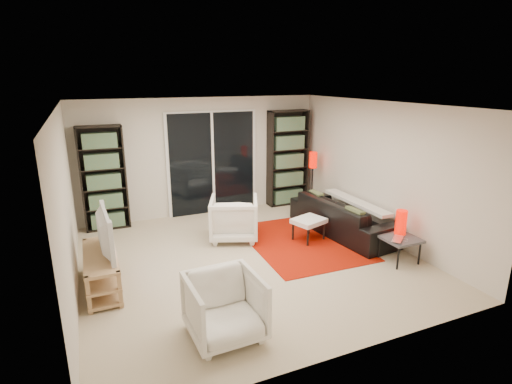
# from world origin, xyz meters

# --- Properties ---
(floor) EXTENTS (5.00, 5.00, 0.00)m
(floor) POSITION_xyz_m (0.00, 0.00, 0.00)
(floor) COLOR beige
(floor) RESTS_ON ground
(wall_back) EXTENTS (5.00, 0.02, 2.40)m
(wall_back) POSITION_xyz_m (0.00, 2.50, 1.20)
(wall_back) COLOR beige
(wall_back) RESTS_ON ground
(wall_front) EXTENTS (5.00, 0.02, 2.40)m
(wall_front) POSITION_xyz_m (0.00, -2.50, 1.20)
(wall_front) COLOR beige
(wall_front) RESTS_ON ground
(wall_left) EXTENTS (0.02, 5.00, 2.40)m
(wall_left) POSITION_xyz_m (-2.50, 0.00, 1.20)
(wall_left) COLOR beige
(wall_left) RESTS_ON ground
(wall_right) EXTENTS (0.02, 5.00, 2.40)m
(wall_right) POSITION_xyz_m (2.50, 0.00, 1.20)
(wall_right) COLOR beige
(wall_right) RESTS_ON ground
(ceiling) EXTENTS (5.00, 5.00, 0.02)m
(ceiling) POSITION_xyz_m (0.00, 0.00, 2.40)
(ceiling) COLOR white
(ceiling) RESTS_ON wall_back
(sliding_door) EXTENTS (1.92, 0.08, 2.16)m
(sliding_door) POSITION_xyz_m (0.20, 2.46, 1.05)
(sliding_door) COLOR white
(sliding_door) RESTS_ON ground
(bookshelf_left) EXTENTS (0.80, 0.30, 1.95)m
(bookshelf_left) POSITION_xyz_m (-1.95, 2.33, 0.98)
(bookshelf_left) COLOR black
(bookshelf_left) RESTS_ON ground
(bookshelf_right) EXTENTS (0.90, 0.30, 2.10)m
(bookshelf_right) POSITION_xyz_m (1.90, 2.33, 1.05)
(bookshelf_right) COLOR black
(bookshelf_right) RESTS_ON ground
(tv_stand) EXTENTS (0.42, 1.32, 0.50)m
(tv_stand) POSITION_xyz_m (-2.18, -0.03, 0.26)
(tv_stand) COLOR tan
(tv_stand) RESTS_ON floor
(tv) EXTENTS (0.18, 1.05, 0.60)m
(tv) POSITION_xyz_m (-2.16, -0.03, 0.80)
(tv) COLOR black
(tv) RESTS_ON tv_stand
(rug) EXTENTS (1.81, 2.41, 0.01)m
(rug) POSITION_xyz_m (1.09, 0.26, 0.01)
(rug) COLOR #A41404
(rug) RESTS_ON floor
(sofa) EXTENTS (1.09, 2.29, 0.65)m
(sofa) POSITION_xyz_m (2.02, 0.34, 0.32)
(sofa) COLOR black
(sofa) RESTS_ON floor
(armchair_back) EXTENTS (1.08, 1.09, 0.76)m
(armchair_back) POSITION_xyz_m (0.08, 0.89, 0.38)
(armchair_back) COLOR white
(armchair_back) RESTS_ON floor
(armchair_front) EXTENTS (0.80, 0.82, 0.72)m
(armchair_front) POSITION_xyz_m (-0.99, -1.71, 0.36)
(armchair_front) COLOR white
(armchair_front) RESTS_ON floor
(ottoman) EXTENTS (0.64, 0.58, 0.40)m
(ottoman) POSITION_xyz_m (1.26, 0.29, 0.34)
(ottoman) COLOR white
(ottoman) RESTS_ON floor
(side_table) EXTENTS (0.53, 0.53, 0.40)m
(side_table) POSITION_xyz_m (2.12, -1.01, 0.36)
(side_table) COLOR #444449
(side_table) RESTS_ON floor
(laptop) EXTENTS (0.39, 0.37, 0.03)m
(laptop) POSITION_xyz_m (2.03, -1.11, 0.41)
(laptop) COLOR silver
(laptop) RESTS_ON side_table
(table_lamp) EXTENTS (0.17, 0.17, 0.39)m
(table_lamp) POSITION_xyz_m (2.22, -0.89, 0.59)
(table_lamp) COLOR #DD0C00
(table_lamp) RESTS_ON side_table
(floor_lamp) EXTENTS (0.19, 0.19, 1.25)m
(floor_lamp) POSITION_xyz_m (2.23, 1.81, 0.94)
(floor_lamp) COLOR black
(floor_lamp) RESTS_ON floor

